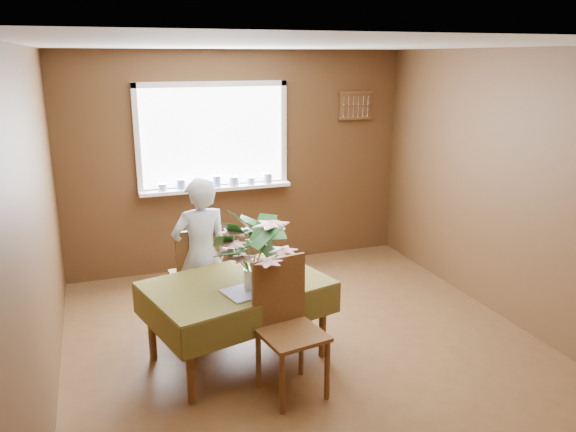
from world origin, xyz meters
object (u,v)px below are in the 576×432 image
object	(u,v)px
chair_near	(286,321)
seated_woman	(201,256)
chair_far	(196,271)
dining_table	(237,291)
flower_bouquet	(251,245)

from	to	relation	value
chair_near	seated_woman	world-z (taller)	seated_woman
chair_far	seated_woman	distance (m)	0.24
seated_woman	chair_far	bearing A→B (deg)	-83.59
dining_table	flower_bouquet	distance (m)	0.47
seated_woman	flower_bouquet	xyz separation A→B (m)	(0.25, -0.77, 0.32)
chair_far	dining_table	bearing A→B (deg)	99.31
flower_bouquet	seated_woman	bearing A→B (deg)	107.93
seated_woman	dining_table	bearing A→B (deg)	98.12
dining_table	seated_woman	distance (m)	0.65
chair_near	flower_bouquet	size ratio (longest dim) A/B	1.57
chair_far	chair_near	bearing A→B (deg)	103.10
chair_near	chair_far	bearing A→B (deg)	98.61
flower_bouquet	dining_table	bearing A→B (deg)	118.75
dining_table	chair_far	world-z (taller)	chair_far
dining_table	flower_bouquet	size ratio (longest dim) A/B	2.48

